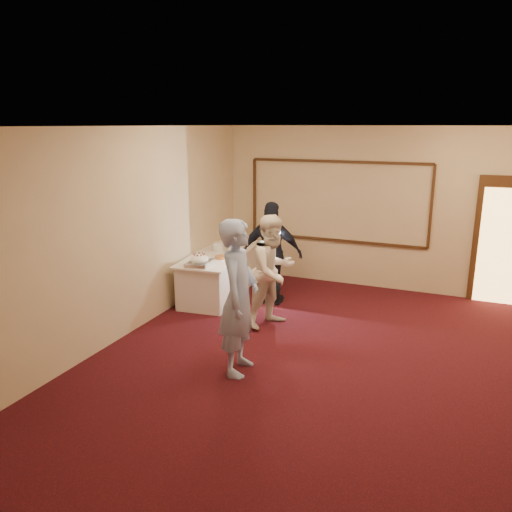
# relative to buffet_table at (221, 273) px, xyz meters

# --- Properties ---
(floor) EXTENTS (7.00, 7.00, 0.00)m
(floor) POSITION_rel_buffet_table_xyz_m (2.55, -2.01, -0.39)
(floor) COLOR black
(floor) RESTS_ON ground
(room_walls) EXTENTS (6.04, 7.04, 3.02)m
(room_walls) POSITION_rel_buffet_table_xyz_m (2.55, -2.01, 1.64)
(room_walls) COLOR beige
(room_walls) RESTS_ON floor
(wall_molding) EXTENTS (3.45, 0.04, 1.55)m
(wall_molding) POSITION_rel_buffet_table_xyz_m (1.75, 1.46, 1.21)
(wall_molding) COLOR #372410
(wall_molding) RESTS_ON room_walls
(doorway) EXTENTS (1.05, 0.07, 2.20)m
(doorway) POSITION_rel_buffet_table_xyz_m (4.70, 1.44, 0.69)
(doorway) COLOR #372410
(doorway) RESTS_ON floor
(buffet_table) EXTENTS (1.12, 2.38, 0.77)m
(buffet_table) POSITION_rel_buffet_table_xyz_m (0.00, 0.00, 0.00)
(buffet_table) COLOR white
(buffet_table) RESTS_ON floor
(pavlova_tray) EXTENTS (0.43, 0.54, 0.19)m
(pavlova_tray) POSITION_rel_buffet_table_xyz_m (0.06, -0.88, 0.46)
(pavlova_tray) COLOR silver
(pavlova_tray) RESTS_ON buffet_table
(cupcake_stand) EXTENTS (0.28, 0.28, 0.41)m
(cupcake_stand) POSITION_rel_buffet_table_xyz_m (-0.18, 0.96, 0.53)
(cupcake_stand) COLOR #CF454A
(cupcake_stand) RESTS_ON buffet_table
(plate_stack_a) EXTENTS (0.19, 0.19, 0.16)m
(plate_stack_a) POSITION_rel_buffet_table_xyz_m (-0.11, 0.11, 0.46)
(plate_stack_a) COLOR white
(plate_stack_a) RESTS_ON buffet_table
(plate_stack_b) EXTENTS (0.18, 0.18, 0.15)m
(plate_stack_b) POSITION_rel_buffet_table_xyz_m (0.08, 0.28, 0.46)
(plate_stack_b) COLOR white
(plate_stack_b) RESTS_ON buffet_table
(tart) EXTENTS (0.25, 0.25, 0.05)m
(tart) POSITION_rel_buffet_table_xyz_m (0.21, -0.38, 0.41)
(tart) COLOR white
(tart) RESTS_ON buffet_table
(man) EXTENTS (0.56, 0.77, 1.95)m
(man) POSITION_rel_buffet_table_xyz_m (1.56, -2.59, 0.59)
(man) COLOR #A0BAF6
(man) RESTS_ON floor
(woman) EXTENTS (0.95, 1.04, 1.73)m
(woman) POSITION_rel_buffet_table_xyz_m (1.41, -1.02, 0.48)
(woman) COLOR white
(woman) RESTS_ON floor
(guest) EXTENTS (1.08, 0.55, 1.78)m
(guest) POSITION_rel_buffet_table_xyz_m (1.05, -0.13, 0.50)
(guest) COLOR black
(guest) RESTS_ON floor
(camera_flash) EXTENTS (0.08, 0.06, 0.05)m
(camera_flash) POSITION_rel_buffet_table_xyz_m (1.21, -0.28, 0.91)
(camera_flash) COLOR white
(camera_flash) RESTS_ON guest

